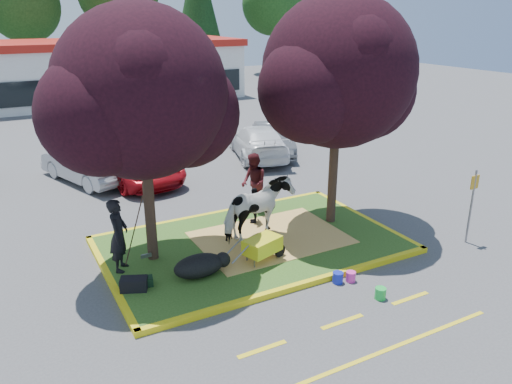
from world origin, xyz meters
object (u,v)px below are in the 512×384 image
car_silver (86,163)px  bucket_blue (338,278)px  calf (199,266)px  wheelbarrow (263,245)px  sign_post (472,199)px  bucket_pink (351,277)px  cow (258,209)px  handler (119,235)px  bucket_green (380,293)px

car_silver → bucket_blue: bearing=90.0°
calf → wheelbarrow: (1.77, -0.07, 0.18)m
sign_post → bucket_blue: (-4.74, -0.10, -1.20)m
sign_post → car_silver: 14.06m
sign_post → bucket_pink: (-4.40, -0.20, -1.22)m
cow → sign_post: sign_post is taller
calf → car_silver: 9.49m
handler → bucket_blue: size_ratio=6.71×
calf → sign_post: 7.96m
bucket_green → cow: bearing=105.1°
bucket_green → bucket_blue: (-0.43, 1.07, 0.00)m
sign_post → car_silver: size_ratio=0.48×
calf → car_silver: bearing=79.1°
cow → bucket_blue: 3.17m
sign_post → bucket_pink: size_ratio=8.48×
handler → wheelbarrow: bearing=-83.4°
wheelbarrow → sign_post: bearing=-32.9°
wheelbarrow → bucket_green: size_ratio=6.29×
cow → handler: bearing=76.8°
bucket_green → bucket_pink: size_ratio=1.08×
bucket_pink → car_silver: size_ratio=0.06×
bucket_green → bucket_blue: size_ratio=0.99×
handler → bucket_blue: handler is taller
calf → handler: handler is taller
handler → car_silver: bearing=23.6°
bucket_green → bucket_blue: 1.15m
cow → wheelbarrow: (-0.58, -1.33, -0.43)m
cow → bucket_pink: cow is taller
handler → sign_post: (9.36, -2.88, 0.24)m
handler → bucket_pink: bearing=-93.6°
calf → handler: 2.17m
sign_post → wheelbarrow: bearing=163.8°
cow → car_silver: 8.82m
calf → bucket_blue: size_ratio=4.56×
sign_post → bucket_blue: bearing=179.4°
sign_post → handler: bearing=161.1°
handler → car_silver: 8.19m
bucket_pink → bucket_blue: size_ratio=0.92×
sign_post → bucket_blue: size_ratio=7.77×
car_silver → bucket_pink: bearing=91.3°
car_silver → wheelbarrow: bearing=86.4°
calf → bucket_blue: 3.47m
wheelbarrow → bucket_blue: (1.24, -1.63, -0.47)m
wheelbarrow → bucket_blue: wheelbarrow is taller
bucket_pink → bucket_green: bearing=-83.9°
handler → bucket_green: size_ratio=6.77×
cow → car_silver: size_ratio=0.46×
handler → sign_post: sign_post is taller
bucket_blue → car_silver: 11.83m
wheelbarrow → car_silver: bearing=87.4°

